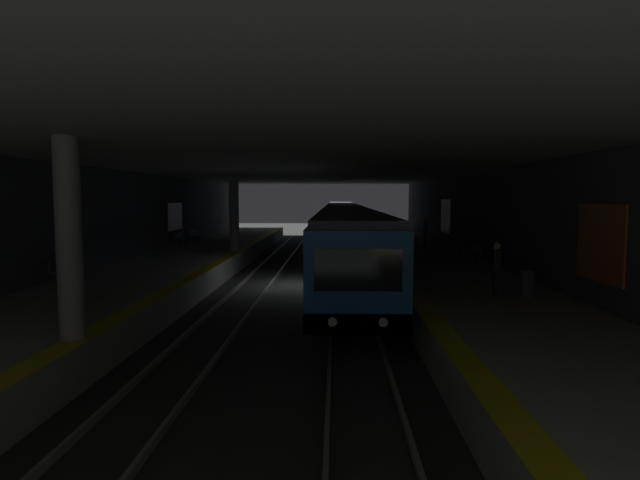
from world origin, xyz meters
TOP-DOWN VIEW (x-y plane):
  - ground_plane at (0.00, 0.00)m, footprint 120.00×120.00m
  - track_left at (0.00, -2.20)m, footprint 60.00×1.53m
  - track_right at (0.00, 2.20)m, footprint 60.00×1.53m
  - platform_left at (0.00, -6.55)m, footprint 60.00×5.30m
  - platform_right at (0.00, 6.55)m, footprint 60.00×5.30m
  - wall_left at (0.01, -9.45)m, footprint 60.00×0.56m
  - wall_right at (-0.00, 9.45)m, footprint 60.00×0.56m
  - ceiling_slab at (0.00, 0.00)m, footprint 60.00×19.40m
  - pillar_near at (-13.37, 4.35)m, footprint 0.56×0.56m
  - pillar_far at (5.77, 4.35)m, footprint 0.56×0.56m
  - metro_train at (15.98, -2.20)m, footprint 55.30×2.83m
  - bench_left_near at (1.34, -8.53)m, footprint 1.70×0.47m
  - bench_left_mid at (4.73, -8.53)m, footprint 1.70×0.47m
  - bench_right_near at (-5.69, 8.53)m, footprint 1.70×0.47m
  - bench_right_mid at (9.08, 8.53)m, footprint 1.70×0.47m
  - bench_right_far at (12.62, 8.53)m, footprint 1.70×0.47m
  - person_waiting_near at (-7.78, -6.86)m, footprint 0.60×0.24m
  - person_walking_mid at (10.40, -7.66)m, footprint 0.60×0.23m
  - person_standing_far at (-6.04, 8.29)m, footprint 0.60×0.22m
  - person_boarding at (7.60, -5.84)m, footprint 0.60×0.22m
  - trash_bin at (-7.94, -7.80)m, footprint 0.44×0.44m

SIDE VIEW (x-z plane):
  - ground_plane at x=0.00m, z-range 0.00..0.00m
  - track_left at x=0.00m, z-range 0.00..0.16m
  - track_right at x=0.00m, z-range 0.00..0.16m
  - platform_left at x=0.00m, z-range 0.00..1.05m
  - platform_right at x=0.00m, z-range 0.00..1.05m
  - trash_bin at x=-7.94m, z-range 1.05..1.90m
  - bench_left_near at x=1.34m, z-range 1.14..2.00m
  - bench_left_mid at x=4.73m, z-range 1.14..2.00m
  - bench_right_near at x=-5.69m, z-range 1.14..2.00m
  - bench_right_mid at x=9.08m, z-range 1.14..2.00m
  - bench_right_far at x=12.62m, z-range 1.14..2.00m
  - person_standing_far at x=-6.04m, z-range 1.12..2.74m
  - person_boarding at x=7.60m, z-range 1.12..2.74m
  - person_walking_mid at x=10.40m, z-range 1.12..2.78m
  - person_waiting_near at x=-7.78m, z-range 1.13..2.86m
  - metro_train at x=15.98m, z-range 0.28..3.77m
  - wall_left at x=0.01m, z-range 0.00..5.60m
  - wall_right at x=0.00m, z-range 0.00..5.60m
  - pillar_near at x=-13.37m, z-range 1.05..5.60m
  - pillar_far at x=5.77m, z-range 1.05..5.60m
  - ceiling_slab at x=0.00m, z-range 5.60..6.00m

